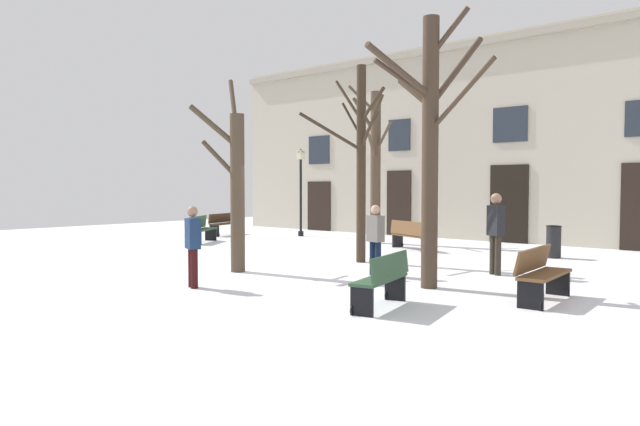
{
  "coord_description": "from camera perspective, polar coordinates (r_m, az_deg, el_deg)",
  "views": [
    {
      "loc": [
        10.38,
        -10.17,
        1.98
      ],
      "look_at": [
        0.0,
        1.93,
        1.26
      ],
      "focal_mm": 32.18,
      "sensor_mm": 36.0,
      "label": 1
    }
  ],
  "objects": [
    {
      "name": "ground_plane",
      "position": [
        14.67,
        -4.93,
        -5.17
      ],
      "size": [
        35.62,
        35.62,
        0.0
      ],
      "primitive_type": "plane",
      "color": "white"
    },
    {
      "name": "building_facade",
      "position": [
        22.61,
        13.27,
        7.1
      ],
      "size": [
        22.26,
        0.6,
        7.48
      ],
      "color": "#BCB29E",
      "rests_on": "ground"
    },
    {
      "name": "tree_right_of_center",
      "position": [
        13.51,
        -8.4,
        2.9
      ],
      "size": [
        1.18,
        1.42,
        4.66
      ],
      "color": "#4C3D2D",
      "rests_on": "ground"
    },
    {
      "name": "tree_foreground",
      "position": [
        15.07,
        4.03,
        5.52
      ],
      "size": [
        2.11,
        2.22,
        5.15
      ],
      "color": "#382B1E",
      "rests_on": "ground"
    },
    {
      "name": "tree_left_of_center",
      "position": [
        20.34,
        5.49,
        4.98
      ],
      "size": [
        1.83,
        1.76,
        5.58
      ],
      "color": "#4C3D2D",
      "rests_on": "ground"
    },
    {
      "name": "tree_near_facade",
      "position": [
        11.39,
        10.91,
        7.06
      ],
      "size": [
        2.34,
        2.83,
        5.37
      ],
      "color": "#423326",
      "rests_on": "ground"
    },
    {
      "name": "streetlamp",
      "position": [
        23.09,
        -1.93,
        3.05
      ],
      "size": [
        0.3,
        0.3,
        3.52
      ],
      "color": "black",
      "rests_on": "ground"
    },
    {
      "name": "litter_bin",
      "position": [
        17.29,
        22.21,
        -2.65
      ],
      "size": [
        0.42,
        0.42,
        0.91
      ],
      "color": "black",
      "rests_on": "ground"
    },
    {
      "name": "bench_back_to_back_right",
      "position": [
        20.89,
        -11.69,
        -1.57
      ],
      "size": [
        1.33,
        1.7,
        0.95
      ],
      "rotation": [
        0.0,
        0.0,
        2.14
      ],
      "color": "#2D4C33",
      "rests_on": "ground"
    },
    {
      "name": "bench_back_to_back_left",
      "position": [
        10.66,
        21.17,
        -5.65
      ],
      "size": [
        0.59,
        1.73,
        0.93
      ],
      "rotation": [
        0.0,
        0.0,
        1.62
      ],
      "color": "brown",
      "rests_on": "ground"
    },
    {
      "name": "bench_far_corner",
      "position": [
        23.91,
        -9.46,
        -1.05
      ],
      "size": [
        0.97,
        1.83,
        0.9
      ],
      "rotation": [
        0.0,
        0.0,
        1.85
      ],
      "color": "#3D2819",
      "rests_on": "ground"
    },
    {
      "name": "bench_facing_shops",
      "position": [
        18.38,
        8.93,
        -2.17
      ],
      "size": [
        1.75,
        1.09,
        0.91
      ],
      "rotation": [
        0.0,
        0.0,
        2.74
      ],
      "color": "brown",
      "rests_on": "ground"
    },
    {
      "name": "bench_near_center_tree",
      "position": [
        9.46,
        6.24,
        -6.6
      ],
      "size": [
        0.74,
        1.6,
        0.9
      ],
      "rotation": [
        0.0,
        0.0,
        4.92
      ],
      "color": "#2D4C33",
      "rests_on": "ground"
    },
    {
      "name": "person_crossing_plaza",
      "position": [
        11.51,
        -12.54,
        -2.93
      ],
      "size": [
        0.43,
        0.34,
        1.61
      ],
      "rotation": [
        0.0,
        0.0,
        2.77
      ],
      "color": "#350F0F",
      "rests_on": "ground"
    },
    {
      "name": "person_by_shop_door",
      "position": [
        13.47,
        17.07,
        -1.52
      ],
      "size": [
        0.44,
        0.38,
        1.84
      ],
      "rotation": [
        0.0,
        0.0,
        5.78
      ],
      "color": "#2D271E",
      "rests_on": "ground"
    },
    {
      "name": "person_strolling",
      "position": [
        12.87,
        5.53,
        -2.37
      ],
      "size": [
        0.42,
        0.3,
        1.58
      ],
      "rotation": [
        0.0,
        0.0,
        2.9
      ],
      "color": "black",
      "rests_on": "ground"
    }
  ]
}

